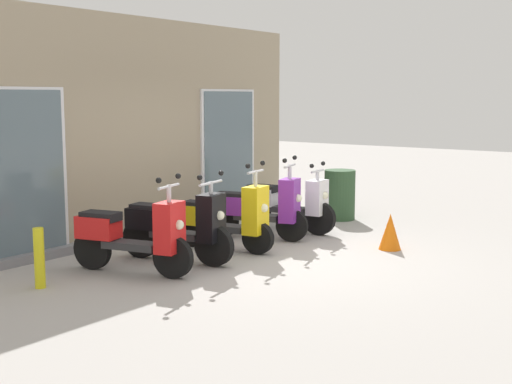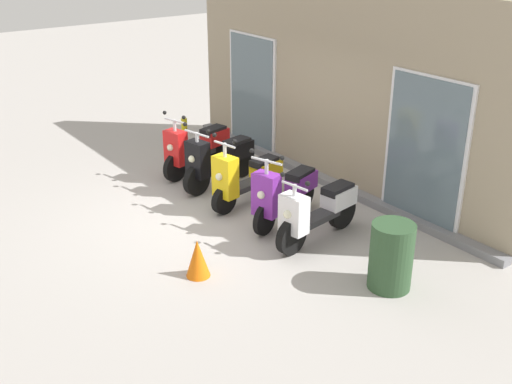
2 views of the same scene
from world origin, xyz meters
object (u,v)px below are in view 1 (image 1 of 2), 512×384
object	(u,v)px
scooter_purple	(260,207)
trash_bin	(340,195)
scooter_black	(178,226)
curb_bollard	(39,258)
scooter_yellow	(226,218)
scooter_white	(287,203)
scooter_red	(133,235)
traffic_cone	(390,232)

from	to	relation	value
scooter_purple	trash_bin	xyz separation A→B (m)	(2.25, -0.10, -0.05)
scooter_black	trash_bin	xyz separation A→B (m)	(4.04, -0.10, -0.04)
scooter_purple	curb_bollard	bearing A→B (deg)	173.60
scooter_yellow	scooter_white	size ratio (longest dim) A/B	0.92
scooter_red	traffic_cone	world-z (taller)	scooter_red
traffic_cone	scooter_red	bearing A→B (deg)	148.54
scooter_white	curb_bollard	world-z (taller)	scooter_white
scooter_white	scooter_black	bearing A→B (deg)	-179.87
scooter_red	scooter_white	world-z (taller)	scooter_red
scooter_red	trash_bin	xyz separation A→B (m)	(4.82, -0.12, -0.05)
scooter_yellow	trash_bin	distance (m)	3.13
scooter_red	curb_bollard	distance (m)	1.16
curb_bollard	scooter_red	bearing A→B (deg)	-19.83
traffic_cone	curb_bollard	distance (m)	4.82
scooter_red	scooter_black	distance (m)	0.78
scooter_purple	scooter_white	size ratio (longest dim) A/B	0.93
traffic_cone	trash_bin	world-z (taller)	trash_bin
scooter_yellow	curb_bollard	size ratio (longest dim) A/B	2.19
scooter_purple	traffic_cone	bearing A→B (deg)	-73.30
scooter_red	scooter_white	bearing A→B (deg)	-0.20
scooter_black	scooter_white	xyz separation A→B (m)	(2.55, 0.01, -0.02)
scooter_purple	trash_bin	distance (m)	2.25
scooter_red	curb_bollard	world-z (taller)	scooter_red
scooter_white	traffic_cone	bearing A→B (deg)	-95.59
scooter_purple	curb_bollard	size ratio (longest dim) A/B	2.22
scooter_yellow	curb_bollard	world-z (taller)	scooter_yellow
curb_bollard	trash_bin	size ratio (longest dim) A/B	0.79
scooter_yellow	traffic_cone	distance (m)	2.35
scooter_yellow	curb_bollard	xyz separation A→B (m)	(-2.77, 0.48, -0.11)
scooter_red	traffic_cone	xyz separation A→B (m)	(3.14, -1.92, -0.23)
scooter_purple	scooter_white	xyz separation A→B (m)	(0.76, 0.01, -0.04)
scooter_yellow	trash_bin	size ratio (longest dim) A/B	1.73
scooter_yellow	curb_bollard	bearing A→B (deg)	170.06
scooter_red	scooter_black	size ratio (longest dim) A/B	0.99
trash_bin	scooter_black	bearing A→B (deg)	178.52
scooter_purple	scooter_red	bearing A→B (deg)	179.56
scooter_black	curb_bollard	distance (m)	1.91
scooter_red	traffic_cone	bearing A→B (deg)	-31.46
scooter_red	curb_bollard	bearing A→B (deg)	160.17
scooter_red	scooter_yellow	world-z (taller)	scooter_yellow
scooter_red	scooter_white	xyz separation A→B (m)	(3.33, -0.01, -0.03)
scooter_yellow	traffic_cone	xyz separation A→B (m)	(1.46, -1.83, -0.20)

